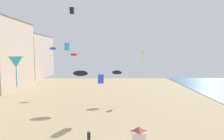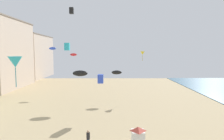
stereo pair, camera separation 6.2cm
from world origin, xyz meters
name	(u,v)px [view 1 (the left image)]	position (x,y,z in m)	size (l,w,h in m)	color
boardwalk_hotel_far	(25,56)	(-27.03, 62.79, 7.66)	(14.85, 19.71, 15.30)	#C6B29E
kite_flyer	(88,137)	(2.29, 10.36, 0.92)	(0.34, 0.34, 1.64)	#383D4C
lifeguard_stand	(138,135)	(6.86, 8.88, 1.84)	(1.10, 1.10, 2.55)	white
kite_blue_box	(100,79)	(2.86, 21.09, 5.12)	(0.83, 0.83, 1.31)	blue
kite_black_parafoil	(80,73)	(-1.01, 26.09, 5.40)	(2.62, 0.73, 1.02)	black
kite_cyan_delta	(15,62)	(-4.66, 10.92, 8.12)	(1.30, 1.30, 2.95)	#2DB7CC
kite_cyan_box	(67,47)	(-3.73, 28.40, 10.11)	(0.88, 0.88, 1.39)	#2DB7CC
kite_yellow_delta	(142,53)	(11.29, 35.10, 8.90)	(0.95, 0.95, 2.17)	yellow
kite_black_parafoil_2	(116,72)	(5.48, 30.11, 5.16)	(2.00, 0.55, 0.78)	black
kite_red_parafoil	(73,55)	(-4.74, 39.25, 8.54)	(1.66, 0.46, 0.65)	red
kite_blue_parafoil_2	(52,48)	(-8.02, 33.62, 9.89)	(1.49, 0.41, 0.58)	blue
kite_black_box	(71,11)	(-1.41, 21.68, 15.19)	(0.58, 0.58, 0.91)	black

